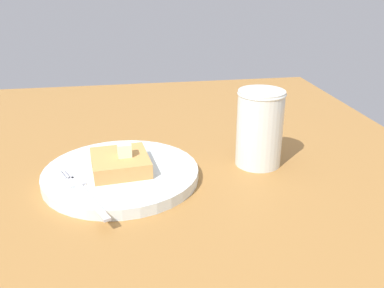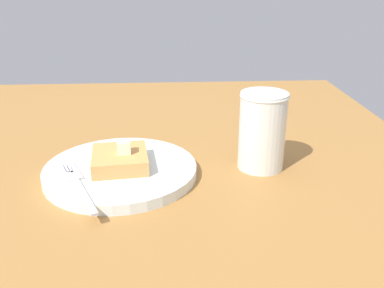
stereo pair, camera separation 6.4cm
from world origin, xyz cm
name	(u,v)px [view 1 (the left image)]	position (x,y,z in cm)	size (l,w,h in cm)	color
table_surface	(86,192)	(0.00, 0.00, 1.19)	(112.64, 112.64, 2.37)	#9E6C35
plate	(121,174)	(-0.87, 5.23, 3.31)	(22.74, 22.74, 1.60)	silver
toast_slice_center	(120,163)	(-0.87, 5.23, 5.08)	(8.65, 8.01, 2.21)	tan
butter_pat_primary	(124,150)	(-0.65, 5.96, 7.15)	(1.94, 1.75, 1.94)	#F6EFC9
fork	(81,189)	(4.54, -0.08, 4.15)	(15.23, 7.73, 0.36)	silver
syrup_jar	(259,132)	(-2.86, 26.75, 7.80)	(7.35, 7.35, 11.97)	#481907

